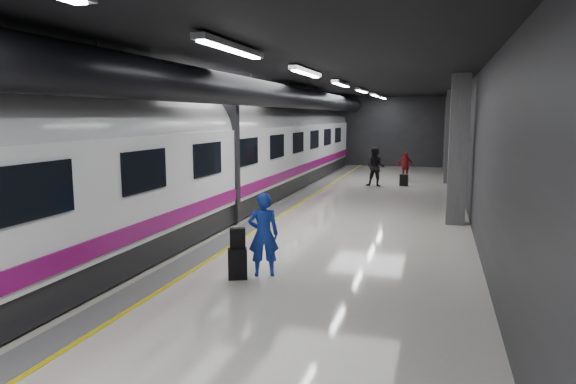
% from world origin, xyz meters
% --- Properties ---
extents(ground, '(40.00, 40.00, 0.00)m').
position_xyz_m(ground, '(0.00, 0.00, 0.00)').
color(ground, beige).
rests_on(ground, ground).
extents(platform_hall, '(10.02, 40.02, 4.51)m').
position_xyz_m(platform_hall, '(-0.29, 0.96, 3.54)').
color(platform_hall, black).
rests_on(platform_hall, ground).
extents(train, '(3.05, 38.00, 4.05)m').
position_xyz_m(train, '(-3.25, -0.00, 2.07)').
color(train, black).
rests_on(train, ground).
extents(traveler_main, '(0.74, 0.62, 1.73)m').
position_xyz_m(traveler_main, '(0.62, -4.53, 0.87)').
color(traveler_main, '#162FAA').
rests_on(traveler_main, ground).
extents(suitcase_main, '(0.44, 0.37, 0.62)m').
position_xyz_m(suitcase_main, '(0.18, -4.89, 0.31)').
color(suitcase_main, black).
rests_on(suitcase_main, ground).
extents(shoulder_bag, '(0.35, 0.27, 0.42)m').
position_xyz_m(shoulder_bag, '(0.18, -4.86, 0.83)').
color(shoulder_bag, black).
rests_on(shoulder_bag, suitcase_main).
extents(traveler_far_a, '(0.94, 0.76, 1.83)m').
position_xyz_m(traveler_far_a, '(1.20, 9.76, 0.92)').
color(traveler_far_a, black).
rests_on(traveler_far_a, ground).
extents(traveler_far_b, '(0.93, 0.52, 1.50)m').
position_xyz_m(traveler_far_b, '(2.40, 12.20, 0.75)').
color(traveler_far_b, maroon).
rests_on(traveler_far_b, ground).
extents(suitcase_far, '(0.40, 0.28, 0.54)m').
position_xyz_m(suitcase_far, '(2.48, 10.31, 0.27)').
color(suitcase_far, black).
rests_on(suitcase_far, ground).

